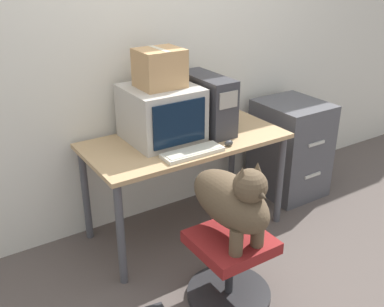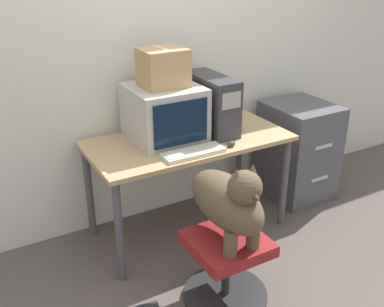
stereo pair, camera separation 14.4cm
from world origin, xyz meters
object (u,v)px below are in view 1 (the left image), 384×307
Objects in this scene: pc_tower at (207,103)px; office_chair at (230,266)px; filing_cabinet at (290,148)px; crt_monitor at (161,113)px; cardboard_box at (160,68)px; keyboard at (193,152)px; dog at (233,199)px.

pc_tower reaches higher than office_chair.
pc_tower is at bearing 178.06° from filing_cabinet.
cardboard_box reaches higher than crt_monitor.
pc_tower is 0.99m from filing_cabinet.
keyboard is 0.82× the size of office_chair.
office_chair is at bearing -92.41° from cardboard_box.
keyboard is (0.04, -0.33, -0.17)m from crt_monitor.
dog is at bearing -90.00° from office_chair.
dog is at bearing -92.41° from crt_monitor.
crt_monitor is at bearing -90.00° from cardboard_box.
pc_tower is 0.48m from keyboard.
pc_tower reaches higher than crt_monitor.
cardboard_box reaches higher than filing_cabinet.
office_chair is (-0.04, -0.84, -0.69)m from crt_monitor.
pc_tower is 0.94m from dog.
pc_tower reaches higher than filing_cabinet.
office_chair is 0.63× the size of filing_cabinet.
pc_tower is 0.98× the size of office_chair.
office_chair is 0.86× the size of dog.
crt_monitor is 0.37m from keyboard.
pc_tower is 0.84× the size of dog.
filing_cabinet is (1.22, 0.79, -0.28)m from dog.
cardboard_box is at bearing 90.00° from crt_monitor.
cardboard_box is (0.04, 0.84, 0.99)m from office_chair.
crt_monitor is 0.96× the size of pc_tower.
cardboard_box reaches higher than office_chair.
cardboard_box is at bearing 87.60° from dog.
crt_monitor is 1.29m from filing_cabinet.
keyboard is at bearing -136.18° from pc_tower.
crt_monitor reaches higher than office_chair.
pc_tower is at bearing -4.65° from cardboard_box.
pc_tower is at bearing 64.55° from dog.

